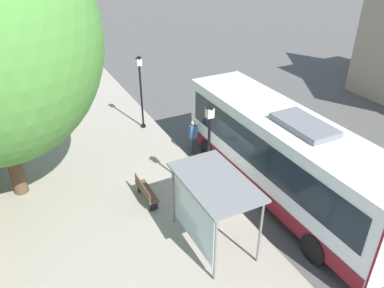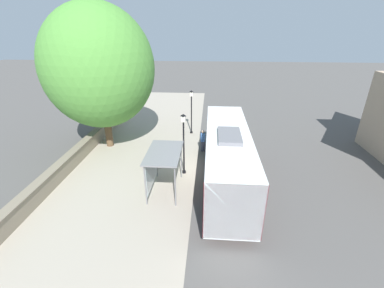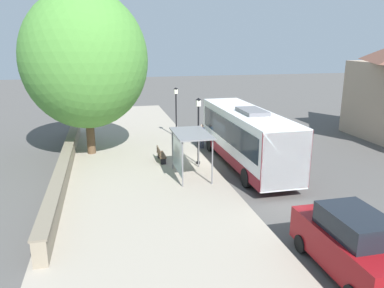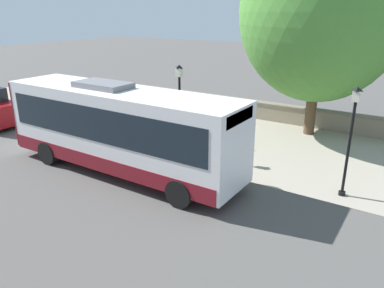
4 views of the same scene
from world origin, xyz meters
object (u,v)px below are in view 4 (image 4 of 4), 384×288
at_px(street_lamp_far, 180,104).
at_px(bus, 120,128).
at_px(pedestrian, 237,158).
at_px(street_lamp_near, 351,133).
at_px(bench, 223,137).
at_px(shade_tree, 322,12).
at_px(bus_shelter, 159,101).

bearing_deg(street_lamp_far, bus, -20.88).
xyz_separation_m(pedestrian, street_lamp_near, (-1.14, 3.62, 1.32)).
bearing_deg(street_lamp_near, bench, -109.68).
bearing_deg(street_lamp_far, shade_tree, 148.89).
distance_m(bus_shelter, street_lamp_far, 2.29).
distance_m(bus_shelter, pedestrian, 5.92).
xyz_separation_m(street_lamp_near, street_lamp_far, (0.02, -7.02, 0.10)).
xyz_separation_m(pedestrian, shade_tree, (-7.56, 0.49, 5.15)).
bearing_deg(street_lamp_far, street_lamp_near, 90.20).
bearing_deg(shade_tree, street_lamp_far, -31.11).
xyz_separation_m(bus, bus_shelter, (-3.74, -0.98, 0.24)).
bearing_deg(bench, shade_tree, 146.20).
relative_size(bench, shade_tree, 0.15).
height_order(pedestrian, street_lamp_near, street_lamp_near).
bearing_deg(pedestrian, bench, -144.21).
relative_size(bus, street_lamp_far, 2.53).
relative_size(street_lamp_far, shade_tree, 0.39).
height_order(bench, street_lamp_near, street_lamp_near).
relative_size(street_lamp_near, shade_tree, 0.37).
bearing_deg(pedestrian, bus_shelter, -112.08).
relative_size(pedestrian, street_lamp_near, 0.44).
distance_m(bus, pedestrian, 4.75).
bearing_deg(shade_tree, bench, -33.80).
bearing_deg(street_lamp_near, shade_tree, -154.01).
bearing_deg(bus, bench, 157.09).
height_order(bus_shelter, pedestrian, bus_shelter).
bearing_deg(street_lamp_near, bus, -71.46).
bearing_deg(bench, bus, -22.91).
relative_size(pedestrian, shade_tree, 0.16).
xyz_separation_m(bus_shelter, street_lamp_far, (1.07, 2.00, 0.33)).
bearing_deg(shade_tree, bus_shelter, -47.63).
bearing_deg(street_lamp_near, street_lamp_far, -89.80).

